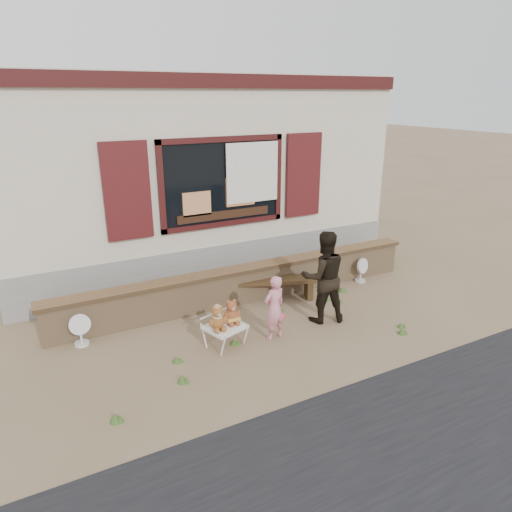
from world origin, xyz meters
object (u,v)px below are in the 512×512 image
bench (271,285)px  child (274,308)px  folding_chair (225,328)px  adult (323,277)px  teddy_bear_right (231,311)px  teddy_bear_left (217,317)px

bench → child: bearing=-96.7°
folding_chair → child: (0.77, -0.15, 0.22)m
folding_chair → adult: size_ratio=0.43×
folding_chair → adult: bearing=-17.5°
folding_chair → teddy_bear_right: teddy_bear_right is taller
folding_chair → child: 0.82m
bench → folding_chair: (-1.42, -1.12, -0.00)m
child → folding_chair: bearing=-21.4°
bench → adult: bearing=-50.4°
folding_chair → teddy_bear_left: (-0.13, -0.04, 0.23)m
teddy_bear_left → folding_chair: bearing=0.0°
bench → teddy_bear_right: size_ratio=4.31×
teddy_bear_right → bench: bearing=21.6°
adult → child: bearing=26.5°
teddy_bear_left → adult: bearing=-16.2°
teddy_bear_left → bench: bearing=18.6°
teddy_bear_left → teddy_bear_right: bearing=0.0°
teddy_bear_left → teddy_bear_right: size_ratio=1.00×
bench → teddy_bear_left: 1.95m
bench → folding_chair: bearing=-121.5°
teddy_bear_left → adult: 1.95m
bench → teddy_bear_right: bearing=-119.9°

